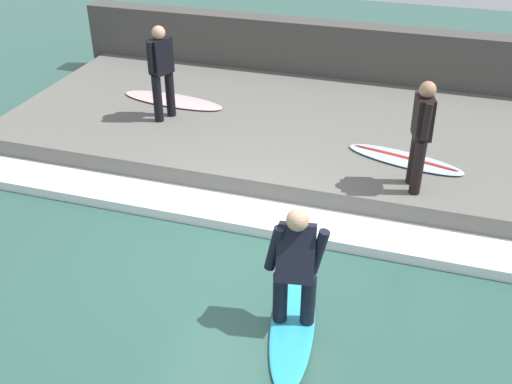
{
  "coord_description": "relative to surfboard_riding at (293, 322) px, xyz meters",
  "views": [
    {
      "loc": [
        -5.8,
        -2.0,
        4.83
      ],
      "look_at": [
        0.61,
        0.0,
        0.7
      ],
      "focal_mm": 42.0,
      "sensor_mm": 36.0,
      "label": 1
    }
  ],
  "objects": [
    {
      "name": "ground_plane",
      "position": [
        0.9,
        0.91,
        -0.03
      ],
      "size": [
        28.0,
        28.0,
        0.0
      ],
      "primitive_type": "plane",
      "color": "#2D564C"
    },
    {
      "name": "concrete_ledge",
      "position": [
        4.42,
        0.91,
        0.18
      ],
      "size": [
        4.4,
        10.41,
        0.43
      ],
      "primitive_type": "cube",
      "color": "#66635E",
      "rests_on": "ground_plane"
    },
    {
      "name": "back_wall",
      "position": [
        6.87,
        0.91,
        0.71
      ],
      "size": [
        0.5,
        10.93,
        1.47
      ],
      "primitive_type": "cube",
      "color": "#474442",
      "rests_on": "ground_plane"
    },
    {
      "name": "wave_foam_crest",
      "position": [
        1.85,
        0.91,
        0.04
      ],
      "size": [
        0.74,
        9.89,
        0.15
      ],
      "primitive_type": "cube",
      "color": "white",
      "rests_on": "ground_plane"
    },
    {
      "name": "surfboard_riding",
      "position": [
        0.0,
        0.0,
        0.0
      ],
      "size": [
        2.12,
        0.83,
        0.06
      ],
      "color": "#2DADD1",
      "rests_on": "ground_plane"
    },
    {
      "name": "surfer_riding",
      "position": [
        0.0,
        0.0,
        0.85
      ],
      "size": [
        0.53,
        0.67,
        1.48
      ],
      "color": "black",
      "rests_on": "surfboard_riding"
    },
    {
      "name": "surfer_waiting_near",
      "position": [
        2.72,
        -1.04,
        1.29
      ],
      "size": [
        0.53,
        0.32,
        1.59
      ],
      "color": "black",
      "rests_on": "concrete_ledge"
    },
    {
      "name": "surfboard_waiting_near",
      "position": [
        3.49,
        -0.86,
        0.43
      ],
      "size": [
        0.91,
        1.88,
        0.07
      ],
      "color": "silver",
      "rests_on": "concrete_ledge"
    },
    {
      "name": "surfer_waiting_far",
      "position": [
        3.84,
        3.3,
        1.31
      ],
      "size": [
        0.52,
        0.36,
        1.63
      ],
      "color": "black",
      "rests_on": "concrete_ledge"
    },
    {
      "name": "surfboard_waiting_far",
      "position": [
        4.54,
        3.48,
        0.43
      ],
      "size": [
        0.76,
        2.08,
        0.06
      ],
      "color": "beige",
      "rests_on": "concrete_ledge"
    }
  ]
}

